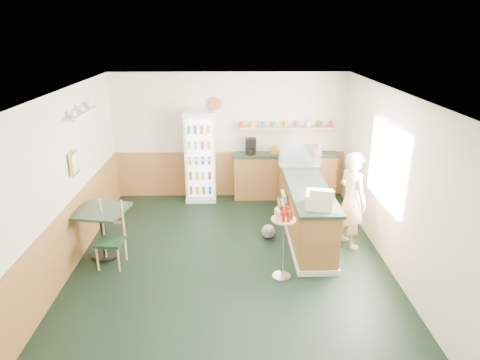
{
  "coord_description": "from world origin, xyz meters",
  "views": [
    {
      "loc": [
        0.03,
        -5.98,
        3.6
      ],
      "look_at": [
        0.17,
        0.6,
        1.21
      ],
      "focal_mm": 32.0,
      "sensor_mm": 36.0,
      "label": 1
    }
  ],
  "objects_px": {
    "shopkeeper": "(352,200)",
    "cafe_chair": "(111,232)",
    "condiment_stand": "(283,231)",
    "cash_register": "(319,200)",
    "drinks_fridge": "(200,157)",
    "cafe_table": "(102,224)",
    "display_case": "(299,156)"
  },
  "relations": [
    {
      "from": "shopkeeper",
      "to": "cafe_chair",
      "type": "xyz_separation_m",
      "value": [
        -3.91,
        -0.5,
        -0.29
      ]
    },
    {
      "from": "condiment_stand",
      "to": "cafe_chair",
      "type": "xyz_separation_m",
      "value": [
        -2.65,
        0.47,
        -0.22
      ]
    },
    {
      "from": "shopkeeper",
      "to": "cash_register",
      "type": "bearing_deg",
      "value": 108.9
    },
    {
      "from": "drinks_fridge",
      "to": "shopkeeper",
      "type": "bearing_deg",
      "value": -38.96
    },
    {
      "from": "drinks_fridge",
      "to": "cafe_chair",
      "type": "xyz_separation_m",
      "value": [
        -1.24,
        -2.66,
        -0.42
      ]
    },
    {
      "from": "cafe_chair",
      "to": "shopkeeper",
      "type": "bearing_deg",
      "value": 13.09
    },
    {
      "from": "cash_register",
      "to": "cafe_table",
      "type": "height_order",
      "value": "cash_register"
    },
    {
      "from": "drinks_fridge",
      "to": "cafe_table",
      "type": "distance_m",
      "value": 2.87
    },
    {
      "from": "drinks_fridge",
      "to": "cafe_table",
      "type": "bearing_deg",
      "value": -120.15
    },
    {
      "from": "shopkeeper",
      "to": "condiment_stand",
      "type": "relative_size",
      "value": 1.49
    },
    {
      "from": "shopkeeper",
      "to": "cafe_table",
      "type": "relative_size",
      "value": 1.9
    },
    {
      "from": "cafe_table",
      "to": "drinks_fridge",
      "type": "bearing_deg",
      "value": 59.85
    },
    {
      "from": "cafe_table",
      "to": "cafe_chair",
      "type": "bearing_deg",
      "value": -47.47
    },
    {
      "from": "cash_register",
      "to": "shopkeeper",
      "type": "relative_size",
      "value": 0.25
    },
    {
      "from": "display_case",
      "to": "cafe_table",
      "type": "relative_size",
      "value": 0.9
    },
    {
      "from": "cafe_chair",
      "to": "cafe_table",
      "type": "bearing_deg",
      "value": 138.32
    },
    {
      "from": "drinks_fridge",
      "to": "cash_register",
      "type": "xyz_separation_m",
      "value": [
        1.97,
        -2.81,
        0.16
      ]
    },
    {
      "from": "display_case",
      "to": "shopkeeper",
      "type": "relative_size",
      "value": 0.47
    },
    {
      "from": "cash_register",
      "to": "cafe_chair",
      "type": "bearing_deg",
      "value": -169.7
    },
    {
      "from": "condiment_stand",
      "to": "shopkeeper",
      "type": "bearing_deg",
      "value": 37.47
    },
    {
      "from": "display_case",
      "to": "cash_register",
      "type": "xyz_separation_m",
      "value": [
        -0.0,
        -1.95,
        -0.11
      ]
    },
    {
      "from": "drinks_fridge",
      "to": "cafe_chair",
      "type": "relative_size",
      "value": 1.84
    },
    {
      "from": "condiment_stand",
      "to": "cafe_table",
      "type": "distance_m",
      "value": 2.92
    },
    {
      "from": "shopkeeper",
      "to": "condiment_stand",
      "type": "xyz_separation_m",
      "value": [
        -1.27,
        -0.97,
        -0.07
      ]
    },
    {
      "from": "drinks_fridge",
      "to": "condiment_stand",
      "type": "distance_m",
      "value": 3.44
    },
    {
      "from": "display_case",
      "to": "cafe_chair",
      "type": "xyz_separation_m",
      "value": [
        -3.21,
        -1.8,
        -0.68
      ]
    },
    {
      "from": "display_case",
      "to": "cafe_table",
      "type": "height_order",
      "value": "display_case"
    },
    {
      "from": "drinks_fridge",
      "to": "cafe_table",
      "type": "xyz_separation_m",
      "value": [
        -1.43,
        -2.46,
        -0.38
      ]
    },
    {
      "from": "condiment_stand",
      "to": "cafe_chair",
      "type": "height_order",
      "value": "condiment_stand"
    },
    {
      "from": "display_case",
      "to": "cash_register",
      "type": "height_order",
      "value": "display_case"
    },
    {
      "from": "condiment_stand",
      "to": "cafe_chair",
      "type": "bearing_deg",
      "value": 169.92
    },
    {
      "from": "condiment_stand",
      "to": "display_case",
      "type": "bearing_deg",
      "value": 75.96
    }
  ]
}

